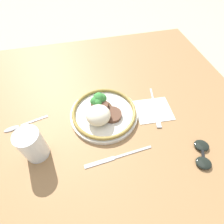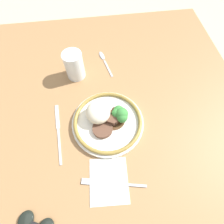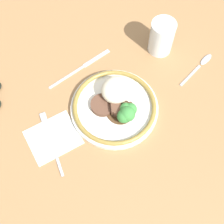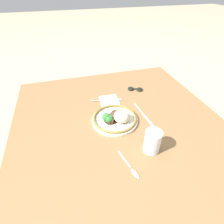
% 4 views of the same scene
% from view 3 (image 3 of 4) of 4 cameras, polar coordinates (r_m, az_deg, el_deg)
% --- Properties ---
extents(ground_plane, '(8.00, 8.00, 0.00)m').
position_cam_3_polar(ground_plane, '(0.89, 1.01, 0.88)').
color(ground_plane, tan).
extents(dining_table, '(1.12, 1.05, 0.05)m').
position_cam_3_polar(dining_table, '(0.87, 1.03, 1.57)').
color(dining_table, olive).
rests_on(dining_table, ground).
extents(napkin, '(0.13, 0.12, 0.00)m').
position_cam_3_polar(napkin, '(0.82, -10.79, -4.48)').
color(napkin, silver).
rests_on(napkin, dining_table).
extents(plate, '(0.23, 0.23, 0.07)m').
position_cam_3_polar(plate, '(0.82, 0.78, 1.38)').
color(plate, silver).
rests_on(plate, dining_table).
extents(juice_glass, '(0.07, 0.07, 0.10)m').
position_cam_3_polar(juice_glass, '(0.92, 9.02, 13.23)').
color(juice_glass, yellow).
rests_on(juice_glass, dining_table).
extents(fork, '(0.05, 0.18, 0.00)m').
position_cam_3_polar(fork, '(0.82, -11.27, -4.49)').
color(fork, '#ADADB2').
rests_on(fork, napkin).
extents(knife, '(0.21, 0.03, 0.00)m').
position_cam_3_polar(knife, '(0.91, -5.46, 8.15)').
color(knife, '#ADADB2').
rests_on(knife, dining_table).
extents(spoon, '(0.14, 0.05, 0.01)m').
position_cam_3_polar(spoon, '(0.95, 16.16, 8.54)').
color(spoon, '#ADADB2').
rests_on(spoon, dining_table).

